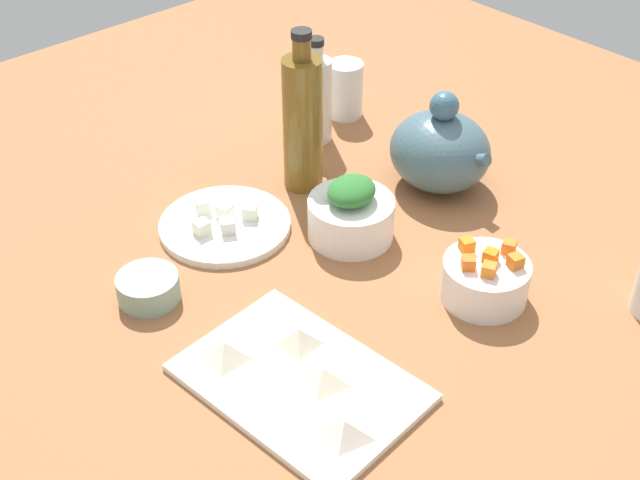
{
  "coord_description": "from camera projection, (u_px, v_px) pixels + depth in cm",
  "views": [
    {
      "loc": [
        72.44,
        -66.23,
        82.66
      ],
      "look_at": [
        0.0,
        0.0,
        8.0
      ],
      "focal_mm": 48.62,
      "sensor_mm": 36.0,
      "label": 1
    }
  ],
  "objects": [
    {
      "name": "tofu_cube_4",
      "position": [
        225.0,
        211.0,
        1.34
      ],
      "size": [
        2.66,
        2.66,
        2.2
      ],
      "primitive_type": "cube",
      "rotation": [
        0.0,
        0.0,
        0.24
      ],
      "color": "white",
      "rests_on": "plate_tofu"
    },
    {
      "name": "teapot",
      "position": [
        440.0,
        150.0,
        1.4
      ],
      "size": [
        18.19,
        15.72,
        16.91
      ],
      "color": "#45636E",
      "rests_on": "tabletop"
    },
    {
      "name": "tofu_cube_3",
      "position": [
        250.0,
        212.0,
        1.34
      ],
      "size": [
        3.11,
        3.11,
        2.2
      ],
      "primitive_type": "cube",
      "rotation": [
        0.0,
        0.0,
        0.74
      ],
      "color": "white",
      "rests_on": "plate_tofu"
    },
    {
      "name": "bottle_0",
      "position": [
        316.0,
        98.0,
        1.51
      ],
      "size": [
        5.52,
        5.52,
        19.24
      ],
      "color": "silver",
      "rests_on": "tabletop"
    },
    {
      "name": "carrot_cube_2",
      "position": [
        467.0,
        245.0,
        1.19
      ],
      "size": [
        2.35,
        2.35,
        1.8
      ],
      "primitive_type": "cube",
      "rotation": [
        0.0,
        0.0,
        2.75
      ],
      "color": "orange",
      "rests_on": "bowl_carrots"
    },
    {
      "name": "plate_tofu",
      "position": [
        225.0,
        225.0,
        1.34
      ],
      "size": [
        20.31,
        20.31,
        1.2
      ],
      "primitive_type": "cylinder",
      "color": "white",
      "rests_on": "tabletop"
    },
    {
      "name": "bottle_1",
      "position": [
        303.0,
        121.0,
        1.37
      ],
      "size": [
        6.37,
        6.37,
        27.08
      ],
      "color": "brown",
      "rests_on": "tabletop"
    },
    {
      "name": "bowl_greens",
      "position": [
        351.0,
        218.0,
        1.31
      ],
      "size": [
        13.09,
        13.09,
        6.47
      ],
      "primitive_type": "cylinder",
      "color": "white",
      "rests_on": "tabletop"
    },
    {
      "name": "tofu_cube_0",
      "position": [
        203.0,
        206.0,
        1.35
      ],
      "size": [
        2.91,
        2.91,
        2.2
      ],
      "primitive_type": "cube",
      "rotation": [
        0.0,
        0.0,
        2.72
      ],
      "color": "white",
      "rests_on": "plate_tofu"
    },
    {
      "name": "bowl_small_side",
      "position": [
        148.0,
        288.0,
        1.2
      ],
      "size": [
        8.71,
        8.71,
        3.86
      ],
      "primitive_type": "cylinder",
      "color": "#82A290",
      "rests_on": "tabletop"
    },
    {
      "name": "dumpling_1",
      "position": [
        344.0,
        428.0,
        1.0
      ],
      "size": [
        7.16,
        6.98,
        2.38
      ],
      "primitive_type": "pyramid",
      "rotation": [
        0.0,
        0.0,
        0.6
      ],
      "color": "beige",
      "rests_on": "cutting_board"
    },
    {
      "name": "carrot_cube_4",
      "position": [
        468.0,
        263.0,
        1.16
      ],
      "size": [
        2.55,
        2.55,
        1.8
      ],
      "primitive_type": "cube",
      "rotation": [
        0.0,
        0.0,
        0.8
      ],
      "color": "orange",
      "rests_on": "bowl_carrots"
    },
    {
      "name": "dumpling_2",
      "position": [
        225.0,
        350.0,
        1.1
      ],
      "size": [
        7.25,
        7.27,
        2.55
      ],
      "primitive_type": "pyramid",
      "rotation": [
        0.0,
        0.0,
        2.31
      ],
      "color": "beige",
      "rests_on": "cutting_board"
    },
    {
      "name": "dumpling_3",
      "position": [
        299.0,
        337.0,
        1.11
      ],
      "size": [
        6.37,
        6.43,
        2.57
      ],
      "primitive_type": "pyramid",
      "rotation": [
        0.0,
        0.0,
        4.02
      ],
      "color": "beige",
      "rests_on": "cutting_board"
    },
    {
      "name": "drinking_glass_1",
      "position": [
        345.0,
        89.0,
        1.59
      ],
      "size": [
        6.58,
        6.58,
        10.43
      ],
      "primitive_type": "cylinder",
      "color": "white",
      "rests_on": "tabletop"
    },
    {
      "name": "carrot_cube_1",
      "position": [
        490.0,
        256.0,
        1.17
      ],
      "size": [
        2.2,
        2.2,
        1.8
      ],
      "primitive_type": "cube",
      "rotation": [
        0.0,
        0.0,
        0.26
      ],
      "color": "orange",
      "rests_on": "bowl_carrots"
    },
    {
      "name": "tofu_cube_2",
      "position": [
        228.0,
        226.0,
        1.31
      ],
      "size": [
        3.0,
        3.0,
        2.2
      ],
      "primitive_type": "cube",
      "rotation": [
        0.0,
        0.0,
        1.06
      ],
      "color": "silver",
      "rests_on": "plate_tofu"
    },
    {
      "name": "bowl_carrots",
      "position": [
        485.0,
        280.0,
        1.19
      ],
      "size": [
        12.07,
        12.07,
        5.95
      ],
      "primitive_type": "cylinder",
      "color": "white",
      "rests_on": "tabletop"
    },
    {
      "name": "cutting_board",
      "position": [
        300.0,
        382.0,
        1.08
      ],
      "size": [
        30.61,
        22.39,
        1.0
      ],
      "primitive_type": "cube",
      "rotation": [
        0.0,
        0.0,
        0.08
      ],
      "color": "white",
      "rests_on": "tabletop"
    },
    {
      "name": "tofu_cube_1",
      "position": [
        202.0,
        227.0,
        1.3
      ],
      "size": [
        2.31,
        2.31,
        2.2
      ],
      "primitive_type": "cube",
      "rotation": [
        0.0,
        0.0,
        3.09
      ],
      "color": "#EDEDCA",
      "rests_on": "plate_tofu"
    },
    {
      "name": "carrot_cube_0",
      "position": [
        489.0,
        270.0,
        1.15
      ],
      "size": [
        2.39,
        2.39,
        1.8
      ],
      "primitive_type": "cube",
      "rotation": [
        0.0,
        0.0,
        2.01
      ],
      "color": "orange",
      "rests_on": "bowl_carrots"
    },
    {
      "name": "dumpling_0",
      "position": [
        323.0,
        375.0,
        1.06
      ],
      "size": [
        7.32,
        7.29,
        2.14
      ],
      "primitive_type": "pyramid",
      "rotation": [
        0.0,
        0.0,
        3.71
      ],
      "color": "beige",
      "rests_on": "cutting_board"
    },
    {
      "name": "carrot_cube_3",
      "position": [
        509.0,
        247.0,
        1.19
      ],
      "size": [
        2.37,
        2.37,
        1.8
      ],
      "primitive_type": "cube",
      "rotation": [
        0.0,
        0.0,
        0.41
      ],
      "color": "orange",
      "rests_on": "bowl_carrots"
    },
    {
      "name": "tabletop",
      "position": [
        320.0,
        275.0,
        1.27
      ],
      "size": [
        190.0,
        190.0,
        3.0
      ],
      "primitive_type": "cube",
      "color": "#9A6039",
      "rests_on": "ground"
    },
    {
      "name": "chopped_greens_mound",
      "position": [
        352.0,
        191.0,
        1.27
      ],
      "size": [
        8.8,
        9.6,
        3.57
      ],
      "primitive_type": "ellipsoid",
      "rotation": [
        0.0,
        0.0,
        1.85
      ],
      "color": "#2D702E",
      "rests_on": "bowl_greens"
    },
    {
      "name": "carrot_cube_5",
      "position": [
        516.0,
        261.0,
        1.17
      ],
      "size": [
        2.21,
        2.21,
        1.8
      ],
      "primitive_type": "cube",
      "rotation": [
        0.0,
        0.0,
        2.87
      ],
      "color": "orange",
      "rests_on": "bowl_carrots"
    }
  ]
}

